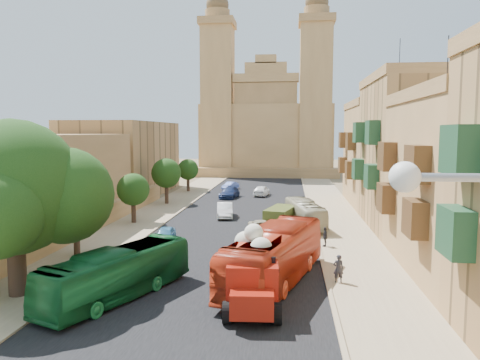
% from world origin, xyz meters
% --- Properties ---
extents(ground, '(260.00, 260.00, 0.00)m').
position_xyz_m(ground, '(0.00, 0.00, 0.00)').
color(ground, brown).
extents(road_surface, '(14.00, 140.00, 0.01)m').
position_xyz_m(road_surface, '(0.00, 30.00, 0.01)').
color(road_surface, black).
rests_on(road_surface, ground).
extents(sidewalk_east, '(5.00, 140.00, 0.01)m').
position_xyz_m(sidewalk_east, '(9.50, 30.00, 0.01)').
color(sidewalk_east, '#9B8566').
rests_on(sidewalk_east, ground).
extents(sidewalk_west, '(5.00, 140.00, 0.01)m').
position_xyz_m(sidewalk_west, '(-9.50, 30.00, 0.01)').
color(sidewalk_west, '#9B8566').
rests_on(sidewalk_west, ground).
extents(kerb_east, '(0.25, 140.00, 0.12)m').
position_xyz_m(kerb_east, '(7.00, 30.00, 0.06)').
color(kerb_east, '#9B8566').
rests_on(kerb_east, ground).
extents(kerb_west, '(0.25, 140.00, 0.12)m').
position_xyz_m(kerb_west, '(-7.00, 30.00, 0.06)').
color(kerb_west, '#9B8566').
rests_on(kerb_west, ground).
extents(townhouse_b, '(9.00, 14.00, 14.90)m').
position_xyz_m(townhouse_b, '(15.95, 11.00, 5.66)').
color(townhouse_b, '#A67D4B').
rests_on(townhouse_b, ground).
extents(townhouse_c, '(9.00, 14.00, 17.40)m').
position_xyz_m(townhouse_c, '(15.95, 25.00, 6.91)').
color(townhouse_c, tan).
rests_on(townhouse_c, ground).
extents(townhouse_d, '(9.00, 14.00, 15.90)m').
position_xyz_m(townhouse_d, '(15.95, 39.00, 6.16)').
color(townhouse_d, '#A67D4B').
rests_on(townhouse_d, ground).
extents(west_wall, '(1.00, 40.00, 1.80)m').
position_xyz_m(west_wall, '(-12.50, 20.00, 0.90)').
color(west_wall, '#A67D4B').
rests_on(west_wall, ground).
extents(west_building_low, '(10.00, 28.00, 8.40)m').
position_xyz_m(west_building_low, '(-18.00, 18.00, 4.20)').
color(west_building_low, olive).
rests_on(west_building_low, ground).
extents(west_building_mid, '(10.00, 22.00, 10.00)m').
position_xyz_m(west_building_mid, '(-18.00, 44.00, 5.00)').
color(west_building_mid, tan).
rests_on(west_building_mid, ground).
extents(church, '(28.00, 22.50, 36.30)m').
position_xyz_m(church, '(-0.00, 78.61, 9.52)').
color(church, '#A67D4B').
rests_on(church, ground).
extents(ficus_tree, '(9.33, 8.59, 9.33)m').
position_xyz_m(ficus_tree, '(-9.42, 4.01, 5.52)').
color(ficus_tree, '#35241A').
rests_on(ficus_tree, ground).
extents(street_tree_a, '(3.63, 3.63, 5.59)m').
position_xyz_m(street_tree_a, '(-10.00, 12.00, 3.75)').
color(street_tree_a, '#35241A').
rests_on(street_tree_a, ground).
extents(street_tree_b, '(3.08, 3.08, 4.73)m').
position_xyz_m(street_tree_b, '(-10.00, 24.00, 3.16)').
color(street_tree_b, '#35241A').
rests_on(street_tree_b, ground).
extents(street_tree_c, '(3.56, 3.56, 5.48)m').
position_xyz_m(street_tree_c, '(-10.00, 36.00, 3.67)').
color(street_tree_c, '#35241A').
rests_on(street_tree_c, ground).
extents(street_tree_d, '(3.07, 3.07, 4.71)m').
position_xyz_m(street_tree_d, '(-10.00, 48.00, 3.15)').
color(street_tree_d, '#35241A').
rests_on(street_tree_d, ground).
extents(red_truck, '(3.01, 6.81, 3.90)m').
position_xyz_m(red_truck, '(3.02, 4.04, 1.71)').
color(red_truck, maroon).
rests_on(red_truck, ground).
extents(olive_pickup, '(3.05, 4.86, 1.86)m').
position_xyz_m(olive_pickup, '(4.00, 22.94, 0.91)').
color(olive_pickup, '#49541F').
rests_on(olive_pickup, ground).
extents(bus_green_north, '(5.77, 9.64, 2.65)m').
position_xyz_m(bus_green_north, '(-4.00, 4.07, 1.33)').
color(bus_green_north, '#135C29').
rests_on(bus_green_north, ground).
extents(bus_red_east, '(5.85, 11.84, 3.22)m').
position_xyz_m(bus_red_east, '(4.00, 7.37, 1.61)').
color(bus_red_east, '#B52F16').
rests_on(bus_red_east, ground).
extents(bus_cream_east, '(3.76, 8.76, 2.38)m').
position_xyz_m(bus_cream_east, '(6.19, 23.89, 1.19)').
color(bus_cream_east, '#B9B191').
rests_on(bus_cream_east, ground).
extents(car_blue_a, '(1.80, 3.65, 1.20)m').
position_xyz_m(car_blue_a, '(-4.86, 16.44, 0.60)').
color(car_blue_a, teal).
rests_on(car_blue_a, ground).
extents(car_white_a, '(2.15, 4.57, 1.45)m').
position_xyz_m(car_white_a, '(-1.73, 27.69, 0.72)').
color(car_white_a, white).
rests_on(car_white_a, ground).
extents(car_cream, '(2.55, 4.27, 1.11)m').
position_xyz_m(car_cream, '(2.30, 20.90, 0.56)').
color(car_cream, '#BEB294').
rests_on(car_cream, ground).
extents(car_dkblue, '(2.53, 5.02, 1.40)m').
position_xyz_m(car_dkblue, '(-3.07, 41.66, 0.70)').
color(car_dkblue, navy).
rests_on(car_dkblue, ground).
extents(car_white_b, '(2.31, 4.39, 1.42)m').
position_xyz_m(car_white_b, '(1.01, 44.05, 0.71)').
color(car_white_b, white).
rests_on(car_white_b, ground).
extents(car_blue_b, '(2.43, 3.65, 1.14)m').
position_xyz_m(car_blue_b, '(-4.12, 50.67, 0.57)').
color(car_blue_b, '#5974D2').
rests_on(car_blue_b, ground).
extents(pedestrian_a, '(0.63, 0.45, 1.64)m').
position_xyz_m(pedestrian_a, '(7.63, 7.92, 0.82)').
color(pedestrian_a, '#28262C').
rests_on(pedestrian_a, ground).
extents(pedestrian_c, '(0.50, 0.92, 1.49)m').
position_xyz_m(pedestrian_c, '(7.50, 16.44, 0.75)').
color(pedestrian_c, '#28282E').
rests_on(pedestrian_c, ground).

